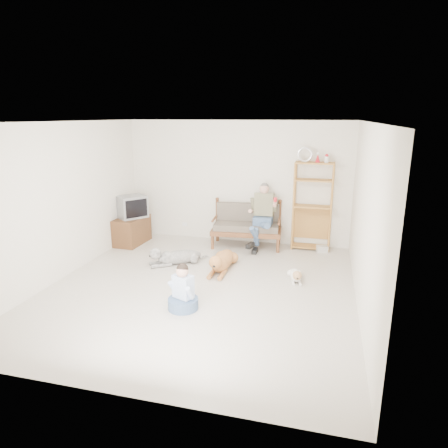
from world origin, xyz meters
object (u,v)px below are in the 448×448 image
(loveseat, at_px, (247,224))
(tv_stand, at_px, (132,230))
(etagere, at_px, (312,205))
(golden_retriever, at_px, (222,261))

(loveseat, relative_size, tv_stand, 1.68)
(etagere, relative_size, golden_retriever, 1.58)
(loveseat, height_order, tv_stand, loveseat)
(tv_stand, bearing_deg, loveseat, 14.21)
(loveseat, relative_size, etagere, 0.72)
(loveseat, xyz_separation_m, golden_retriever, (-0.18, -1.54, -0.32))
(tv_stand, bearing_deg, golden_retriever, -20.58)
(tv_stand, distance_m, golden_retriever, 2.59)
(tv_stand, xyz_separation_m, golden_retriever, (2.37, -1.06, -0.13))
(loveseat, bearing_deg, golden_retriever, -101.59)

